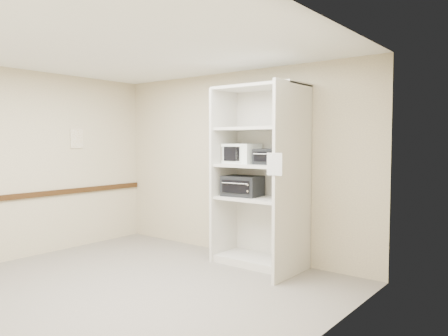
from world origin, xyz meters
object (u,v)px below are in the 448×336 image
Objects in this scene: toaster_oven_upper at (269,157)px; shelving_unit at (263,182)px; microwave at (242,154)px; toaster_oven_lower at (243,186)px.

shelving_unit is at bearing -145.55° from toaster_oven_upper.
microwave is 1.26× the size of toaster_oven_upper.
toaster_oven_lower is at bearing -175.05° from toaster_oven_upper.
microwave is 0.45m from toaster_oven_upper.
shelving_unit is 0.54m from microwave.
toaster_oven_upper is (0.45, 0.01, -0.03)m from microwave.
toaster_oven_upper reaches higher than toaster_oven_lower.
shelving_unit is at bearing -6.35° from toaster_oven_lower.
shelving_unit is 6.66× the size of toaster_oven_upper.
toaster_oven_upper is at bearing 0.94° from toaster_oven_lower.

